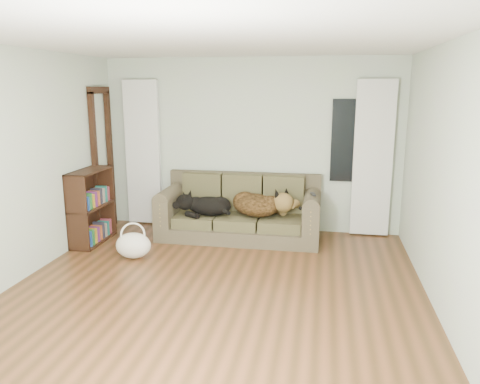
% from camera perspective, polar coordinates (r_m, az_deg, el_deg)
% --- Properties ---
extents(floor, '(5.00, 5.00, 0.00)m').
position_cam_1_polar(floor, '(5.11, -3.33, -12.40)').
color(floor, '#442B15').
rests_on(floor, ground).
extents(ceiling, '(5.00, 5.00, 0.00)m').
position_cam_1_polar(ceiling, '(4.65, -3.75, 18.04)').
color(ceiling, white).
rests_on(ceiling, ground).
extents(wall_back, '(4.50, 0.04, 2.60)m').
position_cam_1_polar(wall_back, '(7.13, 1.29, 5.72)').
color(wall_back, '#B0C7A4').
rests_on(wall_back, ground).
extents(wall_left, '(0.04, 5.00, 2.60)m').
position_cam_1_polar(wall_left, '(5.68, -26.18, 2.62)').
color(wall_left, '#B0C7A4').
rests_on(wall_left, ground).
extents(wall_right, '(0.04, 5.00, 2.60)m').
position_cam_1_polar(wall_right, '(4.71, 24.09, 1.00)').
color(wall_right, '#B0C7A4').
rests_on(wall_right, ground).
extents(curtain_left, '(0.55, 0.08, 2.25)m').
position_cam_1_polar(curtain_left, '(7.53, -11.74, 4.67)').
color(curtain_left, silver).
rests_on(curtain_left, ground).
extents(curtain_right, '(0.55, 0.08, 2.25)m').
position_cam_1_polar(curtain_right, '(7.02, 15.88, 3.89)').
color(curtain_right, silver).
rests_on(curtain_right, ground).
extents(window_pane, '(0.50, 0.03, 1.20)m').
position_cam_1_polar(window_pane, '(7.01, 13.10, 6.09)').
color(window_pane, black).
rests_on(window_pane, wall_back).
extents(door_casing, '(0.07, 0.60, 2.10)m').
position_cam_1_polar(door_casing, '(7.42, -16.36, 3.53)').
color(door_casing, black).
rests_on(door_casing, ground).
extents(sofa, '(2.32, 1.00, 0.95)m').
position_cam_1_polar(sofa, '(6.80, -0.08, -1.93)').
color(sofa, brown).
rests_on(sofa, floor).
extents(dog_black_lab, '(0.69, 0.52, 0.27)m').
position_cam_1_polar(dog_black_lab, '(6.79, -4.05, -1.71)').
color(dog_black_lab, black).
rests_on(dog_black_lab, sofa).
extents(dog_shepherd, '(0.96, 0.91, 0.35)m').
position_cam_1_polar(dog_shepherd, '(6.73, 2.26, -1.73)').
color(dog_shepherd, black).
rests_on(dog_shepherd, sofa).
extents(tv_remote, '(0.08, 0.17, 0.02)m').
position_cam_1_polar(tv_remote, '(6.49, 8.89, -0.25)').
color(tv_remote, black).
rests_on(tv_remote, sofa).
extents(tote_bag, '(0.49, 0.40, 0.33)m').
position_cam_1_polar(tote_bag, '(6.23, -12.87, -6.43)').
color(tote_bag, silver).
rests_on(tote_bag, floor).
extents(bookshelf, '(0.36, 0.85, 1.04)m').
position_cam_1_polar(bookshelf, '(6.91, -17.66, -1.87)').
color(bookshelf, black).
rests_on(bookshelf, floor).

